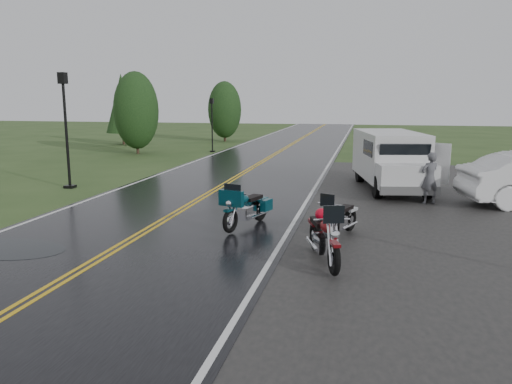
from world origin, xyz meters
TOP-DOWN VIEW (x-y plane):
  - ground at (0.00, 0.00)m, footprint 120.00×120.00m
  - road at (0.00, 10.00)m, footprint 8.00×100.00m
  - motorcycle_red at (5.24, -1.71)m, footprint 1.56×2.52m
  - motorcycle_teal at (2.33, 0.96)m, footprint 1.43×2.37m
  - motorcycle_silver at (4.86, 0.51)m, footprint 1.47×2.19m
  - van_white at (6.24, 6.85)m, footprint 3.32×6.24m
  - person_at_van at (7.93, 6.22)m, footprint 0.77×0.66m
  - lamp_post_near_left at (-5.95, 6.43)m, footprint 0.40×0.40m
  - lamp_post_far_left at (-4.47, 20.99)m, footprint 0.31×0.31m
  - tree_left_mid at (-8.96, 18.91)m, footprint 2.91×2.91m
  - tree_left_far at (-5.98, 29.33)m, footprint 2.79×2.79m
  - pine_left_far at (-13.02, 24.86)m, footprint 2.57×2.57m

SIDE VIEW (x-z plane):
  - ground at x=0.00m, z-range 0.00..0.00m
  - road at x=0.00m, z-range 0.00..0.04m
  - motorcycle_silver at x=4.86m, z-range 0.00..1.22m
  - motorcycle_teal at x=2.33m, z-range 0.00..1.32m
  - motorcycle_red at x=5.24m, z-range 0.00..1.40m
  - person_at_van at x=7.93m, z-range 0.00..1.77m
  - van_white at x=6.24m, z-range 0.00..2.33m
  - lamp_post_far_left at x=-4.47m, z-range 0.00..3.63m
  - tree_left_far at x=-5.98m, z-range 0.00..4.29m
  - tree_left_mid at x=-8.96m, z-range 0.00..4.55m
  - lamp_post_near_left at x=-5.95m, z-range 0.00..4.65m
  - pine_left_far at x=-13.02m, z-range 0.00..5.36m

